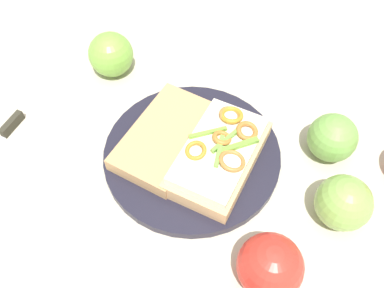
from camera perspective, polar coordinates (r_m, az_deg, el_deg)
ground_plane at (r=0.64m, az=0.00°, el=-1.75°), size 2.00×2.00×0.00m
plate at (r=0.63m, az=0.00°, el=-1.40°), size 0.26×0.26×0.01m
sandwich at (r=0.60m, az=3.68°, el=-1.34°), size 0.18×0.20×0.05m
bread_slice_side at (r=0.63m, az=-3.43°, el=0.96°), size 0.19×0.20×0.02m
apple_0 at (r=0.74m, az=-10.88°, el=11.78°), size 0.11×0.11×0.08m
apple_2 at (r=0.53m, az=10.47°, el=-15.90°), size 0.11×0.11×0.08m
apple_4 at (r=0.59m, az=19.74°, el=-7.46°), size 0.08×0.08×0.08m
apple_5 at (r=0.65m, az=18.40°, el=0.80°), size 0.09×0.09×0.07m
knife at (r=0.72m, az=-23.74°, el=1.60°), size 0.08×0.10×0.02m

